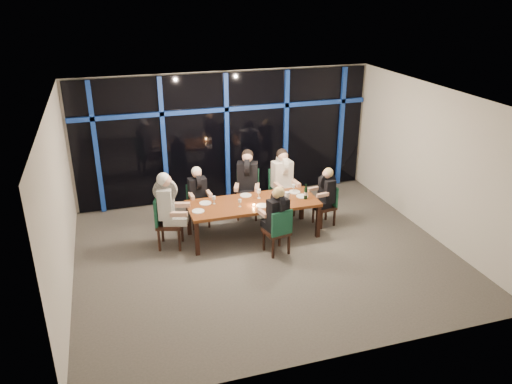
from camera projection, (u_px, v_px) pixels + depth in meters
room at (266, 154)px, 8.76m from camera, size 7.04×7.00×3.02m
window_wall at (227, 135)px, 11.53m from camera, size 6.86×0.43×2.94m
dining_table at (253, 205)px, 9.99m from camera, size 2.60×1.00×0.75m
chair_far_left at (198, 203)px, 10.55m from camera, size 0.44×0.44×0.90m
chair_far_mid at (248, 191)px, 10.93m from camera, size 0.63×0.63×1.05m
chair_far_right at (281, 189)px, 11.05m from camera, size 0.53×0.53×1.04m
chair_end_left at (165, 219)px, 9.62m from camera, size 0.61×0.61×1.05m
chair_end_right at (328, 203)px, 10.58m from camera, size 0.46×0.46×0.87m
chair_near_mid at (279, 229)px, 9.36m from camera, size 0.51×0.51×0.94m
diner_far_left at (198, 188)px, 10.35m from camera, size 0.46×0.57×0.87m
diner_far_mid at (247, 174)px, 10.69m from camera, size 0.64×0.72×1.03m
diner_far_right at (283, 173)px, 10.81m from camera, size 0.54×0.67×1.01m
diner_end_left at (168, 200)px, 9.46m from camera, size 0.71×0.62×1.02m
diner_end_right at (325, 188)px, 10.41m from camera, size 0.57×0.47×0.85m
diner_near_mid at (277, 210)px, 9.28m from camera, size 0.51×0.62×0.91m
plate_far_left at (205, 203)px, 9.90m from camera, size 0.24×0.24×0.01m
plate_far_mid at (246, 195)px, 10.26m from camera, size 0.24×0.24×0.01m
plate_far_right at (294, 192)px, 10.42m from camera, size 0.24×0.24×0.01m
plate_end_left at (198, 211)px, 9.56m from camera, size 0.24×0.24×0.01m
plate_end_right at (302, 196)px, 10.22m from camera, size 0.24×0.24×0.01m
plate_near_mid at (262, 206)px, 9.79m from camera, size 0.24×0.24×0.01m
wine_bottle at (306, 193)px, 10.06m from camera, size 0.07×0.07×0.32m
water_pitcher at (287, 196)px, 10.00m from camera, size 0.11×0.10×0.18m
tea_light at (254, 205)px, 9.80m from camera, size 0.05×0.05×0.03m
wine_glass_a at (240, 201)px, 9.72m from camera, size 0.06×0.06×0.16m
wine_glass_b at (259, 192)px, 10.09m from camera, size 0.08×0.08×0.19m
wine_glass_c at (273, 194)px, 10.05m from camera, size 0.06×0.06×0.16m
wine_glass_d at (214, 198)px, 9.84m from camera, size 0.06×0.06×0.16m
wine_glass_e at (293, 187)px, 10.39m from camera, size 0.07×0.07×0.17m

